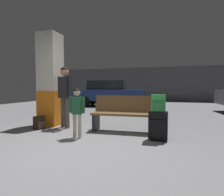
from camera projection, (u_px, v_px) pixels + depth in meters
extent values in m
cube|color=slate|center=(126.00, 118.00, 6.91)|extent=(18.00, 18.00, 0.10)
cube|color=#565658|center=(148.00, 84.00, 15.32)|extent=(18.00, 0.12, 2.80)
cube|color=orange|center=(51.00, 108.00, 5.36)|extent=(0.57, 0.57, 1.00)
cube|color=beige|center=(50.00, 62.00, 5.29)|extent=(0.56, 0.56, 1.64)
cube|color=brown|center=(124.00, 114.00, 4.50)|extent=(1.62, 0.52, 0.05)
cube|color=brown|center=(126.00, 104.00, 4.73)|extent=(1.60, 0.19, 0.42)
cube|color=black|center=(96.00, 122.00, 4.68)|extent=(0.10, 0.40, 0.41)
cube|color=black|center=(154.00, 125.00, 4.35)|extent=(0.10, 0.40, 0.41)
cube|color=black|center=(158.00, 125.00, 3.75)|extent=(0.38, 0.20, 0.56)
cube|color=black|center=(158.00, 129.00, 3.64)|extent=(0.34, 0.03, 0.36)
cube|color=#A5A5AA|center=(158.00, 111.00, 3.81)|extent=(0.14, 0.02, 0.02)
cylinder|color=black|center=(150.00, 138.00, 3.89)|extent=(0.02, 0.04, 0.04)
cylinder|color=black|center=(166.00, 139.00, 3.80)|extent=(0.02, 0.04, 0.04)
cube|color=green|center=(158.00, 103.00, 3.72)|extent=(0.28, 0.17, 0.34)
cube|color=#2B773A|center=(158.00, 106.00, 3.63)|extent=(0.23, 0.04, 0.19)
cylinder|color=black|center=(158.00, 95.00, 3.71)|extent=(0.06, 0.03, 0.02)
cylinder|color=beige|center=(80.00, 126.00, 3.94)|extent=(0.08, 0.08, 0.52)
cylinder|color=beige|center=(75.00, 126.00, 3.97)|extent=(0.08, 0.08, 0.52)
cube|color=#1E5933|center=(77.00, 106.00, 3.93)|extent=(0.21, 0.13, 0.37)
cylinder|color=#1E5933|center=(83.00, 105.00, 3.89)|extent=(0.06, 0.06, 0.35)
cylinder|color=#1E5933|center=(71.00, 105.00, 3.97)|extent=(0.06, 0.06, 0.35)
sphere|color=tan|center=(77.00, 93.00, 3.92)|extent=(0.15, 0.15, 0.15)
sphere|color=black|center=(77.00, 92.00, 3.92)|extent=(0.14, 0.14, 0.14)
cylinder|color=red|center=(76.00, 104.00, 4.06)|extent=(0.06, 0.06, 0.10)
cylinder|color=red|center=(76.00, 101.00, 4.05)|extent=(0.01, 0.01, 0.06)
cylinder|color=brown|center=(67.00, 113.00, 4.92)|extent=(0.12, 0.12, 0.81)
cylinder|color=brown|center=(63.00, 113.00, 5.04)|extent=(0.12, 0.12, 0.81)
cube|color=#232326|center=(65.00, 88.00, 4.94)|extent=(0.38, 0.31, 0.57)
cylinder|color=#232326|center=(70.00, 86.00, 4.79)|extent=(0.09, 0.09, 0.54)
cylinder|color=#232326|center=(59.00, 87.00, 5.09)|extent=(0.09, 0.09, 0.54)
sphere|color=#A87A5B|center=(65.00, 72.00, 4.92)|extent=(0.23, 0.23, 0.23)
sphere|color=black|center=(64.00, 71.00, 4.92)|extent=(0.21, 0.21, 0.21)
cube|color=black|center=(39.00, 122.00, 4.83)|extent=(0.21, 0.31, 0.34)
cube|color=#423328|center=(42.00, 125.00, 4.79)|extent=(0.07, 0.23, 0.19)
cylinder|color=black|center=(39.00, 117.00, 4.83)|extent=(0.03, 0.06, 0.02)
cube|color=navy|center=(110.00, 95.00, 10.98)|extent=(4.25, 2.10, 0.64)
cube|color=black|center=(107.00, 85.00, 10.97)|extent=(2.24, 1.74, 0.52)
cylinder|color=black|center=(133.00, 100.00, 11.54)|extent=(0.62, 0.26, 0.60)
cylinder|color=black|center=(130.00, 102.00, 9.97)|extent=(0.62, 0.26, 0.60)
cylinder|color=black|center=(93.00, 100.00, 12.02)|extent=(0.62, 0.26, 0.60)
cylinder|color=black|center=(85.00, 102.00, 10.45)|extent=(0.62, 0.26, 0.60)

